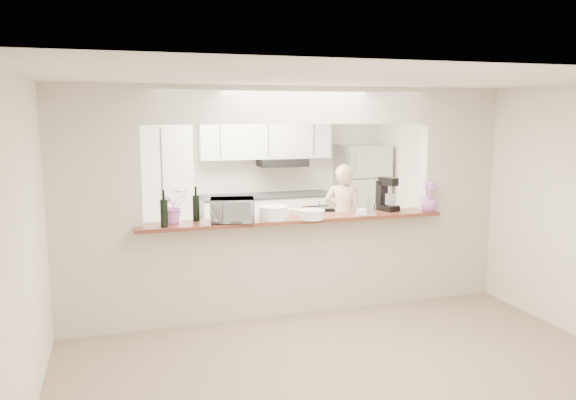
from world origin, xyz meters
name	(u,v)px	position (x,y,z in m)	size (l,w,h in m)	color
floor	(293,312)	(0.00, 0.00, 0.00)	(6.00, 6.00, 0.00)	#9D886A
tile_overlay	(259,274)	(0.00, 1.55, 0.01)	(5.00, 2.90, 0.01)	#BCB6AA
partition	(293,181)	(0.00, 0.00, 1.48)	(5.00, 0.15, 2.50)	beige
bar_counter	(293,262)	(0.00, 0.00, 0.58)	(3.40, 0.38, 1.09)	beige
kitchen_cabinets	(228,194)	(-0.19, 2.72, 0.97)	(3.15, 0.62, 2.25)	silver
refrigerator	(362,196)	(2.05, 2.65, 0.85)	(0.75, 0.70, 1.70)	#AEADB2
flower_left	(172,206)	(-1.30, 0.05, 1.27)	(0.32, 0.27, 0.35)	#ED7DE4
wine_bottle_a	(196,208)	(-1.05, 0.07, 1.23)	(0.07, 0.07, 0.37)	black
wine_bottle_b	(164,213)	(-1.40, -0.15, 1.24)	(0.07, 0.07, 0.37)	black
toaster_oven	(232,210)	(-0.70, -0.10, 1.21)	(0.45, 0.31, 0.25)	#B7B6BC
serving_bowls	(229,210)	(-0.70, 0.05, 1.19)	(0.27, 0.27, 0.20)	white
plate_stack_a	(273,213)	(-0.25, -0.08, 1.16)	(0.31, 0.31, 0.14)	white
plate_stack_b	(312,214)	(0.15, -0.19, 1.14)	(0.28, 0.28, 0.10)	white
red_bowl	(308,211)	(0.20, 0.08, 1.13)	(0.15, 0.15, 0.07)	maroon
tan_bowl	(295,212)	(0.05, 0.08, 1.12)	(0.14, 0.14, 0.07)	#C6AE8B
utensil_caddy	(366,208)	(0.80, -0.15, 1.17)	(0.23, 0.16, 0.20)	silver
stand_mixer	(387,195)	(1.16, 0.06, 1.26)	(0.24, 0.30, 0.39)	black
flower_right	(429,196)	(1.60, -0.15, 1.27)	(0.21, 0.21, 0.37)	#D172D3
person	(343,218)	(1.20, 1.42, 0.75)	(0.55, 0.36, 1.50)	tan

